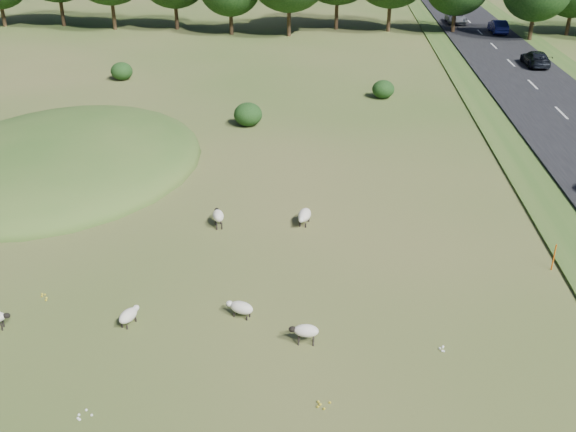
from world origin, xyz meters
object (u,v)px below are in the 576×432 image
object	(u,v)px
sheep_1	(304,215)
car_1	(456,17)
marker_post	(554,257)
sheep_5	(129,315)
sheep_0	(241,308)
car_3	(536,58)
sheep_3	(218,216)
sheep_2	(305,331)
car_5	(498,26)

from	to	relation	value
sheep_1	car_1	distance (m)	58.85
marker_post	sheep_5	world-z (taller)	marker_post
sheep_0	car_3	xyz separation A→B (m)	(21.09, 41.55, 0.52)
sheep_3	car_1	xyz separation A→B (m)	(19.45, 57.36, 0.36)
car_3	sheep_0	bearing A→B (deg)	63.09
sheep_3	car_3	bearing A→B (deg)	-51.35
sheep_3	car_3	world-z (taller)	car_3
sheep_1	car_1	world-z (taller)	car_1
sheep_0	sheep_1	world-z (taller)	sheep_1
car_3	sheep_1	bearing A→B (deg)	60.36
sheep_3	car_3	distance (m)	41.49
sheep_0	sheep_5	distance (m)	4.06
sheep_1	car_3	bearing A→B (deg)	160.86
marker_post	car_3	bearing A→B (deg)	76.86
car_1	car_3	bearing A→B (deg)	-80.62
sheep_1	sheep_2	world-z (taller)	sheep_2
sheep_3	sheep_2	bearing A→B (deg)	-168.93
sheep_5	car_5	bearing A→B (deg)	-3.35
marker_post	sheep_1	world-z (taller)	marker_post
sheep_0	sheep_1	xyz separation A→B (m)	(1.86, 7.76, 0.08)
marker_post	sheep_2	bearing A→B (deg)	-149.58
marker_post	car_3	size ratio (longest dim) A/B	0.26
marker_post	sheep_2	world-z (taller)	marker_post
marker_post	car_5	size ratio (longest dim) A/B	0.27
car_1	car_3	world-z (taller)	car_1
marker_post	sheep_0	xyz separation A→B (m)	(-12.42, -4.44, -0.20)
sheep_0	car_5	distance (m)	61.89
sheep_3	sheep_1	bearing A→B (deg)	-99.24
sheep_5	car_1	size ratio (longest dim) A/B	0.22
car_3	marker_post	bearing A→B (deg)	76.86
sheep_0	sheep_2	world-z (taller)	sheep_2
sheep_1	car_3	size ratio (longest dim) A/B	0.29
sheep_0	car_3	size ratio (longest dim) A/B	0.25
sheep_0	sheep_5	size ratio (longest dim) A/B	1.04
sheep_0	car_3	bearing A→B (deg)	-97.40
sheep_0	sheep_2	xyz separation A→B (m)	(2.47, -1.40, 0.13)
marker_post	car_3	xyz separation A→B (m)	(8.66, 37.11, 0.33)
sheep_5	sheep_3	bearing A→B (deg)	6.94
sheep_1	sheep_5	bearing A→B (deg)	-23.74
sheep_2	sheep_5	world-z (taller)	sheep_2
sheep_0	sheep_1	distance (m)	7.98
sheep_0	sheep_5	xyz separation A→B (m)	(-3.97, -0.81, -0.02)
sheep_1	sheep_2	bearing A→B (deg)	14.29
sheep_3	car_1	world-z (taller)	car_1
sheep_5	car_1	bearing A→B (deg)	1.65
car_1	car_5	world-z (taller)	car_5
sheep_1	car_5	size ratio (longest dim) A/B	0.30
sheep_2	car_1	xyz separation A→B (m)	(14.82, 65.95, 0.41)
marker_post	sheep_3	bearing A→B (deg)	169.33
sheep_2	marker_post	bearing A→B (deg)	-149.23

